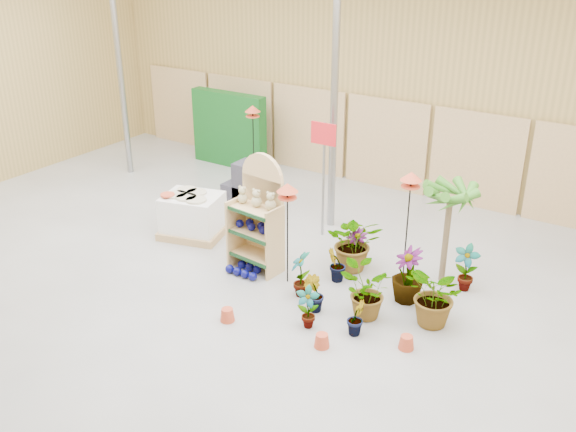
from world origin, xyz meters
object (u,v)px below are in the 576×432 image
object	(u,v)px
display_shelf	(260,217)
potted_plant_2	(365,293)
bird_table_front	(287,191)
pallet_stack	(193,215)

from	to	relation	value
display_shelf	potted_plant_2	world-z (taller)	display_shelf
bird_table_front	pallet_stack	bearing A→B (deg)	168.27
bird_table_front	potted_plant_2	bearing A→B (deg)	-9.98
display_shelf	bird_table_front	distance (m)	0.98
display_shelf	pallet_stack	bearing A→B (deg)	176.28
pallet_stack	potted_plant_2	xyz separation A→B (m)	(3.99, -0.78, 0.02)
display_shelf	potted_plant_2	size ratio (longest dim) A/B	2.40
potted_plant_2	bird_table_front	bearing A→B (deg)	170.02
display_shelf	pallet_stack	world-z (taller)	display_shelf
bird_table_front	potted_plant_2	xyz separation A→B (m)	(1.53, -0.27, -1.19)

